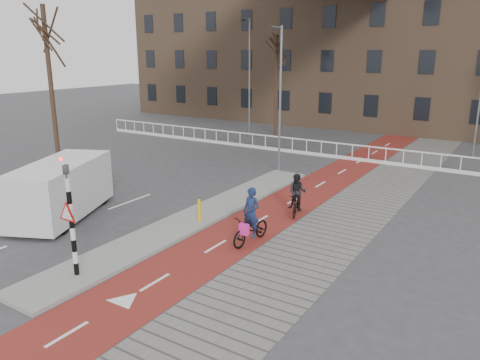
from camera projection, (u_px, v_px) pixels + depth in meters
The scene contains 15 objects.
ground at pixel (141, 258), 14.92m from camera, with size 120.00×120.00×0.00m, color #38383A.
bike_lane at pixel (312, 189), 22.29m from camera, with size 2.50×60.00×0.01m, color maroon.
sidewalk at pixel (370, 199), 20.85m from camera, with size 3.00×60.00×0.01m, color slate.
curb_island at pixel (199, 216), 18.52m from camera, with size 1.80×16.00×0.12m, color gray.
traffic_signal at pixel (70, 214), 13.05m from camera, with size 0.80×0.80×3.68m.
bollard at pixel (199, 210), 17.70m from camera, with size 0.12×0.12×0.86m, color #F6B30D.
cyclist_near at pixel (251, 225), 15.90m from camera, with size 0.84×1.94×1.96m.
cyclist_far at pixel (297, 198), 18.60m from camera, with size 0.83×1.62×1.71m.
van at pixel (61, 189), 18.31m from camera, with size 3.96×5.50×2.20m.
railing at pixel (265, 145), 31.26m from camera, with size 28.00×0.10×0.99m.
townhouse_row at pixel (372, 34), 40.45m from camera, with size 46.00×10.00×15.90m.
tree_left at pixel (52, 92), 24.28m from camera, with size 0.24×0.24×8.63m, color black.
tree_mid at pixel (276, 86), 35.71m from camera, with size 0.26×0.26×7.54m, color black.
streetlight_near at pixel (280, 102), 24.40m from camera, with size 0.12×0.12×7.60m, color slate.
streetlight_left at pixel (249, 80), 34.68m from camera, with size 0.12×0.12×8.63m, color slate.
Camera 1 is at (10.00, -9.90, 6.38)m, focal length 35.00 mm.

